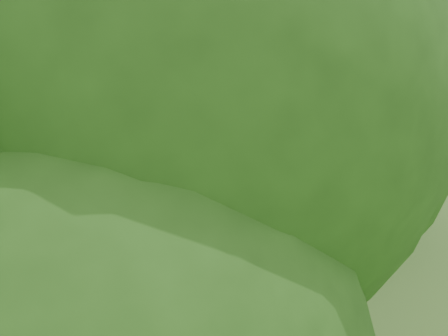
# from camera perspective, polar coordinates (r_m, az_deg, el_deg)

# --- Properties ---
(ground) EXTENTS (140.00, 140.00, 0.00)m
(ground) POSITION_cam_1_polar(r_m,az_deg,el_deg) (21.90, -7.73, -7.86)
(ground) COLOR #33511E
(ground) RESTS_ON ground
(road) EXTENTS (11.20, 66.00, 0.04)m
(road) POSITION_cam_1_polar(r_m,az_deg,el_deg) (37.21, -5.37, 0.77)
(road) COLOR black
(road) RESTS_ON ground
(sidewalk) EXTENTS (4.20, 66.00, 0.05)m
(sidewalk) POSITION_cam_1_polar(r_m,az_deg,el_deg) (34.91, 6.73, -0.04)
(sidewalk) COLOR gray
(sidewalk) RESTS_ON ground
(jersey_barrier) EXTENTS (0.42, 66.00, 0.60)m
(jersey_barrier) POSITION_cam_1_polar(r_m,az_deg,el_deg) (35.35, 3.08, 0.64)
(jersey_barrier) COLOR #C0D92C
(jersey_barrier) RESTS_ON ground
(rock_embankment) EXTENTS (5.00, 66.00, 4.00)m
(rock_embankment) POSITION_cam_1_polar(r_m,az_deg,el_deg) (40.71, -16.01, 4.19)
(rock_embankment) COLOR #595147
(rock_embankment) RESTS_ON ground
(chainlink_fence) EXTENTS (0.04, 66.00, 2.00)m
(chainlink_fence) POSITION_cam_1_polar(r_m,az_deg,el_deg) (34.39, 10.20, 1.31)
(chainlink_fence) COLOR slate
(chainlink_fence) RESTS_ON ground
(trees_embankment) EXTENTS (6.40, 66.00, 13.00)m
(trees_embankment) POSITION_cam_1_polar(r_m,az_deg,el_deg) (40.14, -16.15, 16.25)
(trees_embankment) COLOR #437F28
(trees_embankment) RESTS_ON rock_embankment
(trees_fenceside) EXTENTS (7.00, 66.00, 14.00)m
(trees_fenceside) POSITION_cam_1_polar(r_m,az_deg,el_deg) (33.53, 14.66, 11.15)
(trees_fenceside) COLOR #36731F
(trees_fenceside) RESTS_ON ground
(streetlight) EXTENTS (2.52, 0.22, 8.00)m
(streetlight) POSITION_cam_1_polar(r_m,az_deg,el_deg) (37.96, -13.23, 7.78)
(streetlight) COLOR gray
(streetlight) RESTS_ON ground
(signpost) EXTENTS (0.62, 0.09, 3.10)m
(signpost) POSITION_cam_1_polar(r_m,az_deg,el_deg) (18.26, -8.99, -5.58)
(signpost) COLOR gray
(signpost) RESTS_ON sidewalk
(construction_barrel) EXTENTS (0.55, 0.55, 0.90)m
(construction_barrel) POSITION_cam_1_polar(r_m,az_deg,el_deg) (36.22, 10.00, 1.08)
(construction_barrel) COLOR #D54700
(construction_barrel) RESTS_ON sidewalk
(concrete_block) EXTENTS (1.25, 1.00, 0.77)m
(concrete_block) POSITION_cam_1_polar(r_m,az_deg,el_deg) (18.27, 1.48, -10.54)
(concrete_block) COLOR gray
(concrete_block) RESTS_ON sidewalk
(car_1) EXTENTS (1.68, 4.80, 1.58)m
(car_1) POSITION_cam_1_polar(r_m,az_deg,el_deg) (30.53, -19.13, -0.95)
(car_1) COLOR silver
(car_1) RESTS_ON road
(car_2) EXTENTS (2.49, 5.15, 1.41)m
(car_2) POSITION_cam_1_polar(r_m,az_deg,el_deg) (30.51, -18.94, -1.10)
(car_2) COLOR maroon
(car_2) RESTS_ON road
(car_3) EXTENTS (2.58, 5.75, 1.64)m
(car_3) POSITION_cam_1_polar(r_m,az_deg,el_deg) (39.10, -10.26, 2.45)
(car_3) COLOR black
(car_3) RESTS_ON road
(car_4) EXTENTS (2.09, 4.38, 1.45)m
(car_4) POSITION_cam_1_polar(r_m,az_deg,el_deg) (41.29, -8.91, 2.90)
(car_4) COLOR #978564
(car_4) RESTS_ON road
(car_5) EXTENTS (1.81, 4.16, 1.33)m
(car_5) POSITION_cam_1_polar(r_m,az_deg,el_deg) (44.80, -8.15, 3.60)
(car_5) COLOR #AFB0B6
(car_5) RESTS_ON road
(car_6) EXTENTS (2.80, 5.37, 1.44)m
(car_6) POSITION_cam_1_polar(r_m,az_deg,el_deg) (52.66, -2.36, 5.12)
(car_6) COLOR black
(car_6) RESTS_ON road
(car_7) EXTENTS (2.29, 5.56, 1.61)m
(car_7) POSITION_cam_1_polar(r_m,az_deg,el_deg) (51.64, -4.69, 5.03)
(car_7) COLOR maroon
(car_7) RESTS_ON road
(car_8) EXTENTS (1.83, 4.15, 1.39)m
(car_8) POSITION_cam_1_polar(r_m,az_deg,el_deg) (56.23, -1.02, 5.57)
(car_8) COLOR silver
(car_8) RESTS_ON road
(painter_0) EXTENTS (0.84, 0.99, 1.73)m
(painter_0) POSITION_cam_1_polar(r_m,az_deg,el_deg) (23.56, -3.46, -3.94)
(painter_0) COLOR yellow
(painter_0) RESTS_ON sidewalk
(painter_1) EXTENTS (0.49, 0.69, 1.80)m
(painter_1) POSITION_cam_1_polar(r_m,az_deg,el_deg) (30.75, 1.81, 0.08)
(painter_1) COLOR white
(painter_1) RESTS_ON sidewalk
(painter_2) EXTENTS (0.95, 1.07, 1.81)m
(painter_2) POSITION_cam_1_polar(r_m,az_deg,el_deg) (22.74, -3.06, -4.44)
(painter_2) COLOR black
(painter_2) RESTS_ON sidewalk
(painter_3) EXTENTS (0.77, 1.20, 1.77)m
(painter_3) POSITION_cam_1_polar(r_m,az_deg,el_deg) (23.52, -1.68, -3.90)
(painter_3) COLOR brown
(painter_3) RESTS_ON sidewalk
(person_far) EXTENTS (1.10, 0.80, 1.74)m
(person_far) POSITION_cam_1_polar(r_m,az_deg,el_deg) (41.99, 9.09, 3.27)
(person_far) COLOR black
(person_far) RESTS_ON sidewalk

